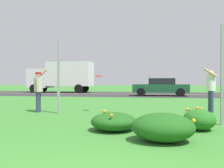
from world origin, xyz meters
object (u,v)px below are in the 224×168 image
car_dark_green_center_left (161,87)px  frisbee_red (99,76)px  box_truck_white (62,76)px  person_thrower_red_cap_gray_shirt (39,88)px  sign_post_by_roadside (222,75)px  sign_post_near_path (58,78)px  person_catcher_white_shirt (211,87)px

car_dark_green_center_left → frisbee_red: bearing=-102.6°
box_truck_white → car_dark_green_center_left: bearing=-22.5°
person_thrower_red_cap_gray_shirt → frisbee_red: 2.40m
sign_post_by_roadside → car_dark_green_center_left: bearing=96.0°
sign_post_near_path → person_thrower_red_cap_gray_shirt: size_ratio=1.57×
person_thrower_red_cap_gray_shirt → person_catcher_white_shirt: bearing=9.4°
sign_post_by_roadside → box_truck_white: (-11.70, 18.12, 0.41)m
sign_post_near_path → frisbee_red: size_ratio=10.57×
person_catcher_white_shirt → box_truck_white: size_ratio=0.26×
person_thrower_red_cap_gray_shirt → frisbee_red: person_thrower_red_cap_gray_shirt is taller
sign_post_near_path → frisbee_red: 1.56m
sign_post_near_path → person_catcher_white_shirt: (5.71, 1.38, -0.37)m
person_catcher_white_shirt → frisbee_red: person_catcher_white_shirt is taller
sign_post_near_path → box_truck_white: 17.74m
sign_post_near_path → sign_post_by_roadside: size_ratio=0.97×
person_thrower_red_cap_gray_shirt → box_truck_white: 17.17m
frisbee_red → sign_post_near_path: bearing=-152.0°
sign_post_by_roadside → person_thrower_red_cap_gray_shirt: sign_post_by_roadside is taller
sign_post_by_roadside → frisbee_red: (-4.05, 2.27, 0.03)m
car_dark_green_center_left → box_truck_white: 11.14m
box_truck_white → person_catcher_white_shirt: bearing=-51.7°
sign_post_near_path → box_truck_white: (-6.28, 16.58, 0.45)m
person_catcher_white_shirt → frisbee_red: bearing=-171.4°
sign_post_by_roadside → box_truck_white: size_ratio=0.42×
box_truck_white → sign_post_near_path: bearing=-69.3°
frisbee_red → box_truck_white: 17.61m
person_catcher_white_shirt → box_truck_white: box_truck_white is taller
person_catcher_white_shirt → frisbee_red: 4.41m
person_catcher_white_shirt → frisbee_red: (-4.34, -0.65, 0.44)m
sign_post_near_path → person_catcher_white_shirt: bearing=13.6°
sign_post_by_roadside → sign_post_near_path: bearing=164.2°
sign_post_by_roadside → frisbee_red: 4.64m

